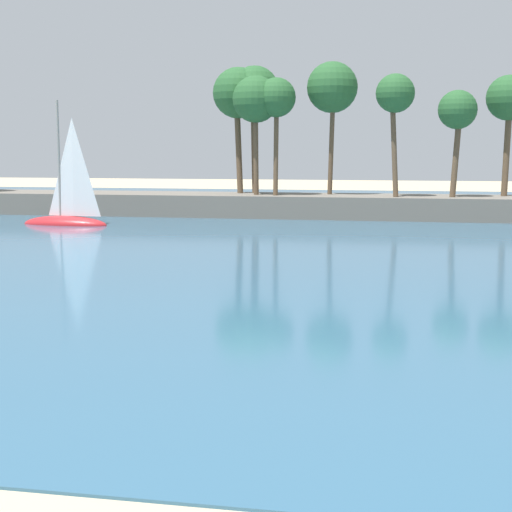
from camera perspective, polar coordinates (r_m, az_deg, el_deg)
sea at (r=56.46m, az=5.99°, el=2.38°), size 220.00×90.32×0.06m
palm_headland at (r=61.50m, az=7.19°, el=6.61°), size 92.94×6.61×12.69m
sailboat_toward_headland at (r=56.61m, az=-13.79°, el=3.10°), size 6.61×2.48×9.38m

